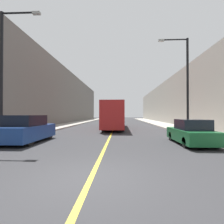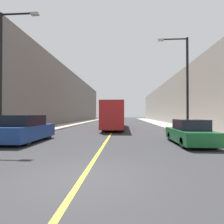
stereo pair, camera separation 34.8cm
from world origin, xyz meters
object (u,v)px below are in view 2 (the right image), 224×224
at_px(street_lamp_left, 4,68).
at_px(street_lamp_right, 185,79).
at_px(bus, 115,115).
at_px(parked_suv_left, 26,130).
at_px(car_right_near, 190,133).

distance_m(street_lamp_left, street_lamp_right, 13.97).
relative_size(bus, parked_suv_left, 2.69).
height_order(parked_suv_left, car_right_near, parked_suv_left).
bearing_deg(bus, street_lamp_left, -117.90).
relative_size(bus, street_lamp_right, 1.51).
xyz_separation_m(bus, street_lamp_right, (6.53, -7.65, 3.14)).
xyz_separation_m(car_right_near, street_lamp_right, (1.25, 4.41, 4.22)).
bearing_deg(street_lamp_right, car_right_near, -105.87).
distance_m(bus, street_lamp_left, 14.42).
bearing_deg(street_lamp_right, bus, 130.48).
bearing_deg(street_lamp_left, car_right_near, 1.83).
relative_size(car_right_near, street_lamp_left, 0.52).
bearing_deg(car_right_near, street_lamp_left, -178.17).
height_order(street_lamp_left, street_lamp_right, street_lamp_right).
bearing_deg(car_right_near, bus, 113.62).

